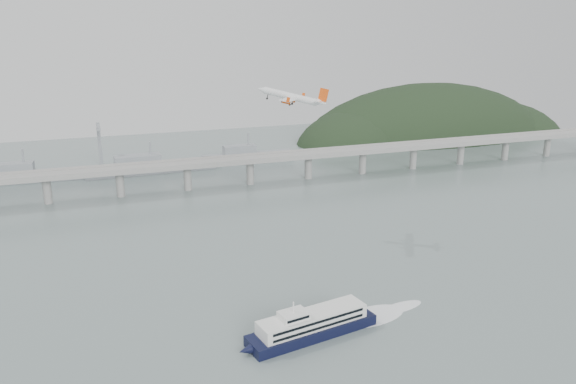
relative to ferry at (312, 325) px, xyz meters
name	(u,v)px	position (x,y,z in m)	size (l,w,h in m)	color
ground	(328,297)	(19.56, 28.68, -4.73)	(900.00, 900.00, 0.00)	slate
bridge	(224,165)	(18.41, 228.68, 12.92)	(800.00, 22.00, 23.90)	gray
headland	(436,150)	(304.74, 360.43, -24.07)	(365.00, 155.00, 156.00)	black
distant_fleet	(18,176)	(-135.80, 293.76, 1.50)	(453.00, 60.90, 40.00)	gray
ferry	(312,325)	(0.00, 0.00, 0.00)	(91.89, 27.74, 17.42)	black
airliner	(292,97)	(30.62, 107.32, 79.04)	(36.36, 34.28, 11.26)	white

